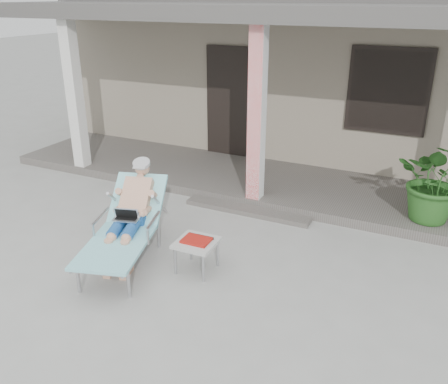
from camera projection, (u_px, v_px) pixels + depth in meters
The scene contains 8 objects.
ground at pixel (188, 270), 5.82m from camera, with size 60.00×60.00×0.00m, color #9E9E99.
house at pixel (330, 65), 10.58m from camera, with size 10.40×5.40×3.30m.
porch_deck at pixel (273, 183), 8.28m from camera, with size 10.00×2.00×0.15m, color #605B56.
porch_overhang at pixel (279, 19), 7.19m from camera, with size 10.00×2.30×2.85m.
porch_step at pixel (247, 210), 7.34m from camera, with size 2.00×0.30×0.07m, color #605B56.
lounger at pixel (127, 204), 5.86m from camera, with size 1.16×1.89×1.19m.
side_table at pixel (197, 244), 5.68m from camera, with size 0.49×0.49×0.43m.
potted_palm at pixel (438, 181), 6.55m from camera, with size 1.07×0.93×1.19m, color #26591E.
Camera 1 is at (2.57, -4.31, 3.13)m, focal length 38.00 mm.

